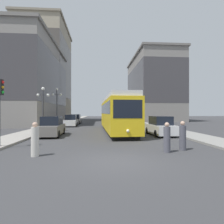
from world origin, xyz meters
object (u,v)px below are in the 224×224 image
object	(u,v)px
traffic_light_near_left	(0,95)
lamp_post_left_far	(57,101)
parked_car_right_far	(160,126)
pedestrian_crossing_far	(35,140)
pedestrian_crossing_near	(167,138)
transit_bus	(122,114)
pedestrian_on_sidewalk	(183,137)
streetcar	(116,113)
parked_car_left_near	(52,127)
lamp_post_left_near	(43,102)
parked_car_left_mid	(71,121)
parked_car_left_far	(76,119)

from	to	relation	value
traffic_light_near_left	lamp_post_left_far	world-z (taller)	lamp_post_left_far
parked_car_right_far	pedestrian_crossing_far	xyz separation A→B (m)	(-9.05, -7.98, -0.05)
pedestrian_crossing_far	lamp_post_left_far	world-z (taller)	lamp_post_left_far
lamp_post_left_far	pedestrian_crossing_near	bearing A→B (deg)	-62.17
transit_bus	pedestrian_crossing_near	xyz separation A→B (m)	(-1.09, -28.00, -1.18)
pedestrian_on_sidewalk	traffic_light_near_left	size ratio (longest dim) A/B	0.42
streetcar	parked_car_left_near	distance (m)	7.25
transit_bus	lamp_post_left_near	distance (m)	19.75
parked_car_left_mid	pedestrian_crossing_near	distance (m)	21.66
parked_car_left_far	pedestrian_crossing_far	size ratio (longest dim) A/B	2.91
parked_car_left_mid	parked_car_left_far	xyz separation A→B (m)	(0.00, 6.09, 0.00)
traffic_light_near_left	pedestrian_on_sidewalk	bearing A→B (deg)	-7.12
parked_car_left_near	pedestrian_crossing_near	bearing A→B (deg)	-46.63
lamp_post_left_far	traffic_light_near_left	bearing A→B (deg)	-89.27
parked_car_right_far	lamp_post_left_far	xyz separation A→B (m)	(-12.11, 11.29, 3.05)
parked_car_left_far	pedestrian_on_sidewalk	size ratio (longest dim) A/B	2.95
lamp_post_left_near	lamp_post_left_far	size ratio (longest dim) A/B	0.85
parked_car_left_near	pedestrian_crossing_near	distance (m)	11.32
parked_car_left_near	lamp_post_left_near	distance (m)	4.92
pedestrian_crossing_near	traffic_light_near_left	distance (m)	10.23
streetcar	parked_car_left_near	bearing A→B (deg)	-153.82
parked_car_left_mid	lamp_post_left_near	bearing A→B (deg)	-105.19
parked_car_left_near	pedestrian_crossing_far	size ratio (longest dim) A/B	2.93
streetcar	parked_car_left_far	distance (m)	16.26
transit_bus	pedestrian_crossing_far	size ratio (longest dim) A/B	7.04
pedestrian_crossing_near	parked_car_left_mid	bearing A→B (deg)	117.21
transit_bus	pedestrian_crossing_near	distance (m)	28.05
parked_car_left_mid	streetcar	bearing A→B (deg)	-56.89
parked_car_right_far	pedestrian_crossing_near	bearing A→B (deg)	73.22
parked_car_left_far	lamp_post_left_far	bearing A→B (deg)	-104.72
parked_car_left_mid	lamp_post_left_near	size ratio (longest dim) A/B	0.99
parked_car_right_far	parked_car_left_mid	bearing A→B (deg)	-51.70
lamp_post_left_near	parked_car_left_mid	bearing A→B (deg)	77.28
parked_car_left_near	traffic_light_near_left	size ratio (longest dim) A/B	1.23
parked_car_left_mid	parked_car_left_far	size ratio (longest dim) A/B	0.98
streetcar	lamp_post_left_near	bearing A→B (deg)	175.45
parked_car_right_far	pedestrian_on_sidewalk	size ratio (longest dim) A/B	2.73
parked_car_left_mid	parked_car_left_far	world-z (taller)	same
parked_car_left_far	streetcar	bearing A→B (deg)	-67.24
lamp_post_left_near	parked_car_left_near	bearing A→B (deg)	-63.16
parked_car_left_near	pedestrian_crossing_far	bearing A→B (deg)	-84.08
pedestrian_crossing_far	parked_car_right_far	bearing A→B (deg)	154.33
streetcar	pedestrian_crossing_near	world-z (taller)	streetcar
streetcar	parked_car_left_far	size ratio (longest dim) A/B	3.00
parked_car_left_near	parked_car_left_far	world-z (taller)	same
lamp_post_left_near	lamp_post_left_far	world-z (taller)	lamp_post_left_far
pedestrian_crossing_far	transit_bus	bearing A→B (deg)	-172.79
parked_car_left_mid	pedestrian_on_sidewalk	world-z (taller)	parked_car_left_mid
pedestrian_crossing_far	traffic_light_near_left	world-z (taller)	traffic_light_near_left
streetcar	traffic_light_near_left	world-z (taller)	traffic_light_near_left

